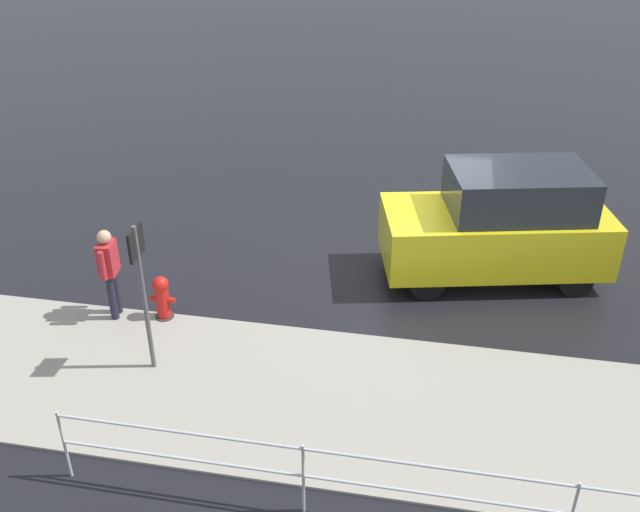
{
  "coord_description": "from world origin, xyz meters",
  "views": [
    {
      "loc": [
        -0.34,
        11.75,
        6.81
      ],
      "look_at": [
        1.52,
        1.73,
        0.9
      ],
      "focal_mm": 40.0,
      "sensor_mm": 36.0,
      "label": 1
    }
  ],
  "objects_px": {
    "moving_hatchback": "(501,224)",
    "pedestrian": "(109,267)",
    "sign_post": "(141,279)",
    "fire_hydrant": "(162,298)"
  },
  "relations": [
    {
      "from": "fire_hydrant",
      "to": "pedestrian",
      "type": "relative_size",
      "value": 0.5
    },
    {
      "from": "moving_hatchback",
      "to": "fire_hydrant",
      "type": "relative_size",
      "value": 5.22
    },
    {
      "from": "moving_hatchback",
      "to": "pedestrian",
      "type": "xyz_separation_m",
      "value": [
        6.18,
        2.52,
        -0.07
      ]
    },
    {
      "from": "pedestrian",
      "to": "moving_hatchback",
      "type": "bearing_deg",
      "value": -157.86
    },
    {
      "from": "moving_hatchback",
      "to": "sign_post",
      "type": "height_order",
      "value": "sign_post"
    },
    {
      "from": "pedestrian",
      "to": "sign_post",
      "type": "bearing_deg",
      "value": 133.82
    },
    {
      "from": "fire_hydrant",
      "to": "pedestrian",
      "type": "xyz_separation_m",
      "value": [
        0.79,
        0.09,
        0.56
      ]
    },
    {
      "from": "sign_post",
      "to": "moving_hatchback",
      "type": "bearing_deg",
      "value": -144.12
    },
    {
      "from": "pedestrian",
      "to": "fire_hydrant",
      "type": "bearing_deg",
      "value": -173.35
    },
    {
      "from": "moving_hatchback",
      "to": "pedestrian",
      "type": "distance_m",
      "value": 6.68
    }
  ]
}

